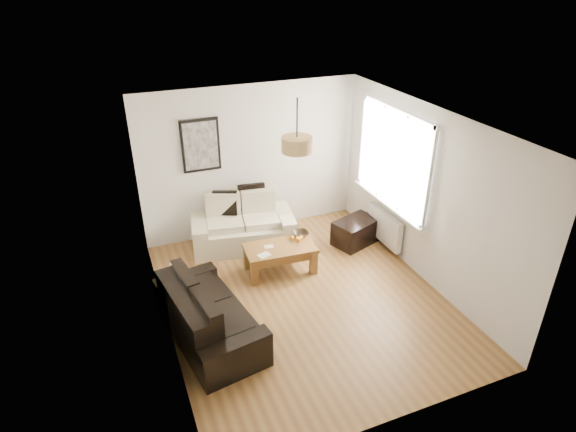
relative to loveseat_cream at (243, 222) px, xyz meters
name	(u,v)px	position (x,y,z in m)	size (l,w,h in m)	color
floor	(304,298)	(0.34, -1.78, -0.42)	(4.50, 4.50, 0.00)	brown
ceiling	(307,123)	(0.34, -1.78, 2.18)	(3.80, 4.50, 0.00)	white
wall_back	(252,161)	(0.34, 0.47, 0.88)	(3.80, 0.04, 2.60)	silver
wall_front	(403,325)	(0.34, -4.03, 0.88)	(3.80, 0.04, 2.60)	silver
wall_left	(158,248)	(-1.56, -1.78, 0.88)	(0.04, 4.50, 2.60)	silver
wall_right	(425,196)	(2.24, -1.78, 0.88)	(0.04, 4.50, 2.60)	silver
window_bay	(394,158)	(2.20, -0.98, 1.18)	(0.14, 1.90, 1.60)	white
radiator	(385,227)	(2.16, -0.98, -0.04)	(0.10, 0.90, 0.52)	white
poster	(201,145)	(-0.51, 0.44, 1.28)	(0.62, 0.04, 0.87)	black
pendant_shade	(297,144)	(0.34, -1.48, 1.81)	(0.40, 0.40, 0.20)	tan
loveseat_cream	(243,222)	(0.00, 0.00, 0.00)	(1.69, 0.92, 0.84)	beige
sofa_leather	(208,312)	(-1.09, -2.03, -0.04)	(1.78, 0.86, 0.77)	black
coffee_table	(280,259)	(0.29, -0.99, -0.20)	(1.07, 0.59, 0.44)	brown
ottoman	(356,232)	(1.79, -0.69, -0.21)	(0.75, 0.48, 0.43)	black
cushion_left	(225,203)	(-0.23, 0.21, 0.31)	(0.40, 0.13, 0.40)	black
cushion_right	(252,197)	(0.24, 0.21, 0.33)	(0.45, 0.14, 0.45)	black
fruit_bowl	(301,234)	(0.72, -0.80, 0.05)	(0.25, 0.25, 0.06)	black
orange_a	(298,239)	(0.61, -0.96, 0.06)	(0.09, 0.09, 0.09)	orange
orange_b	(301,237)	(0.68, -0.92, 0.06)	(0.06, 0.06, 0.06)	orange
orange_c	(292,238)	(0.54, -0.87, 0.06)	(0.07, 0.07, 0.07)	orange
papers	(264,255)	(-0.02, -1.13, 0.02)	(0.18, 0.13, 0.01)	beige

